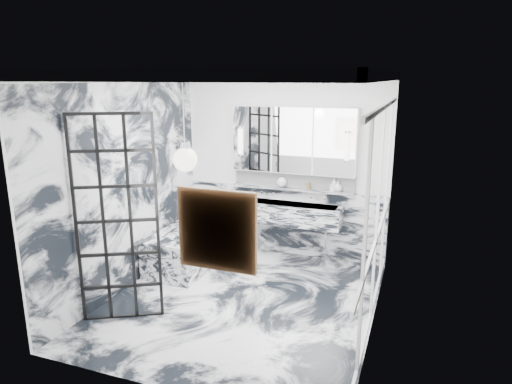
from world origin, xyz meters
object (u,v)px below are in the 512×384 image
at_px(crittall_door, 117,221).
at_px(mirror_cabinet, 293,140).
at_px(bathtub, 192,245).
at_px(trough_sink, 289,213).

height_order(crittall_door, mirror_cabinet, crittall_door).
xyz_separation_m(mirror_cabinet, bathtub, (-1.32, -0.83, -1.54)).
distance_m(crittall_door, mirror_cabinet, 2.95).
relative_size(crittall_door, bathtub, 1.43).
height_order(mirror_cabinet, bathtub, mirror_cabinet).
relative_size(trough_sink, bathtub, 0.97).
distance_m(trough_sink, bathtub, 1.55).
height_order(trough_sink, mirror_cabinet, mirror_cabinet).
distance_m(trough_sink, mirror_cabinet, 1.10).
bearing_deg(crittall_door, bathtub, 62.33).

